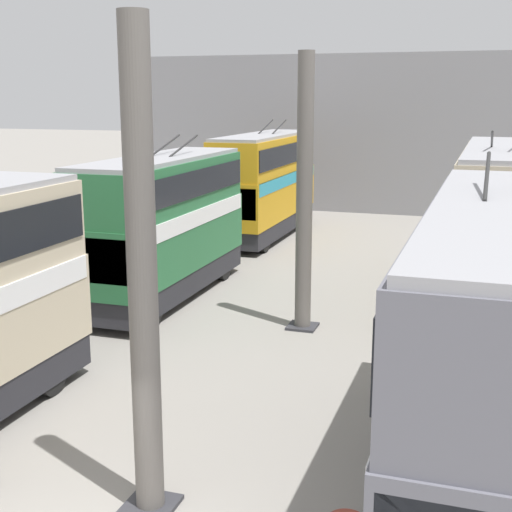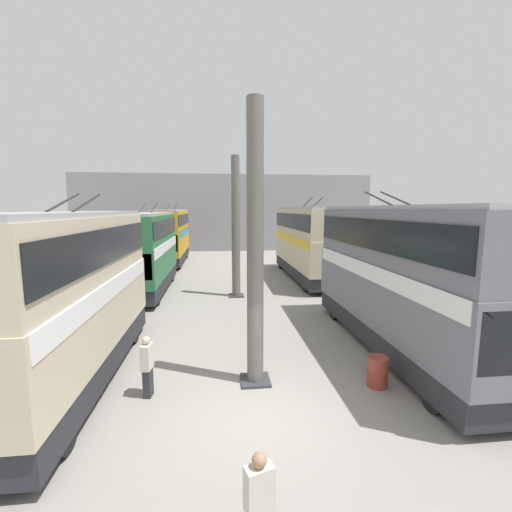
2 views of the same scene
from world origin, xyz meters
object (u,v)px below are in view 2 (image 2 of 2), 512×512
Objects in this scene: bus_right_near at (66,289)px; person_aisle_foreground at (259,503)px; person_by_right_row at (147,365)px; bus_left_near at (401,270)px; bus_right_mid at (146,247)px; bus_right_far at (171,233)px; oil_drum at (377,372)px; bus_left_far at (306,238)px.

person_aisle_foreground is at bearing -139.47° from bus_right_near.
bus_left_near is at bearing 24.35° from person_by_right_row.
bus_right_mid is at bearing 178.19° from person_aisle_foreground.
bus_right_far reaches higher than person_aisle_foreground.
bus_right_near is at bearing 82.19° from oil_drum.
bus_left_far is at bearing -7.03° from oil_drum.
bus_left_near is 24.10m from bus_right_far.
bus_right_far is 24.00m from person_by_right_row.
person_by_right_row reaches higher than oil_drum.
oil_drum is (-2.42, 1.91, -2.52)m from bus_left_near.
bus_right_far is (8.50, 10.80, -0.12)m from bus_left_far.
bus_right_far is 28.95m from person_aisle_foreground.
person_by_right_row is at bearing 104.97° from bus_left_near.
person_aisle_foreground is at bearing 138.32° from oil_drum.
bus_left_near is 6.03× the size of person_by_right_row.
oil_drum is (4.50, -4.00, -0.44)m from person_aisle_foreground.
bus_left_far reaches higher than bus_right_near.
bus_left_near is 9.33m from person_aisle_foreground.
bus_left_near is at bearing -180.00° from bus_left_far.
bus_left_far is 20.93m from person_aisle_foreground.
bus_right_far is at bearing 105.13° from person_by_right_row.
bus_right_far is (21.55, 10.80, -0.09)m from bus_left_near.
bus_right_near is at bearing 142.85° from bus_left_far.
person_by_right_row is (-2.25, 8.41, -2.05)m from bus_left_near.
bus_left_near is 11.82× the size of oil_drum.
bus_right_near is 7.77m from person_aisle_foreground.
person_aisle_foreground is at bearing -52.53° from person_by_right_row.
bus_left_far is 12.87× the size of oil_drum.
bus_right_near reaches higher than person_aisle_foreground.
bus_left_near is at bearing -38.24° from oil_drum.
person_aisle_foreground is (-17.00, -4.89, -1.89)m from bus_right_mid.
bus_right_far is (11.47, 0.00, 0.10)m from bus_right_mid.
bus_right_far is 5.66× the size of person_by_right_row.
bus_left_far is 17.88m from bus_right_near.
person_by_right_row is 1.03× the size of person_aisle_foreground.
bus_right_mid is 5.26× the size of person_by_right_row.
bus_right_far is (22.75, 0.00, 0.02)m from bus_right_near.
person_aisle_foreground is (-4.67, -2.49, -0.03)m from person_by_right_row.
person_aisle_foreground is at bearing 163.51° from bus_left_far.
person_aisle_foreground is (-5.72, -4.89, -1.96)m from bus_right_near.
oil_drum is (-1.22, -8.89, -2.41)m from bus_right_near.
bus_right_far reaches higher than oil_drum.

